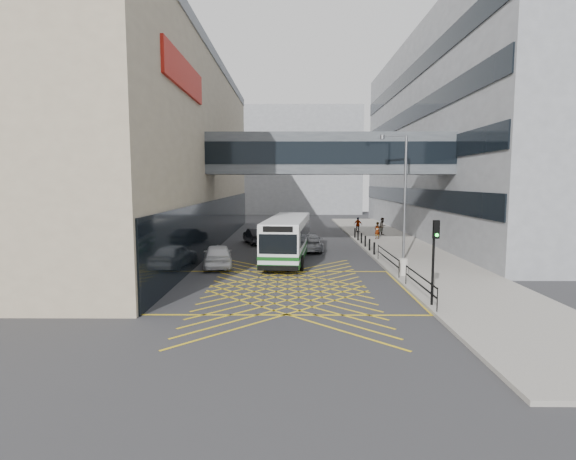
{
  "coord_description": "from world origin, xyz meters",
  "views": [
    {
      "loc": [
        0.2,
        -22.4,
        5.43
      ],
      "look_at": [
        0.0,
        4.0,
        2.6
      ],
      "focal_mm": 28.0,
      "sensor_mm": 36.0,
      "label": 1
    }
  ],
  "objects_px": {
    "traffic_light": "(434,250)",
    "pedestrian_a": "(377,230)",
    "car_silver": "(309,242)",
    "litter_bin": "(403,267)",
    "pedestrian_b": "(383,226)",
    "pedestrian_c": "(358,225)",
    "bus": "(288,237)",
    "street_lamp": "(402,190)",
    "car_white": "(218,255)",
    "car_dark": "(256,236)"
  },
  "relations": [
    {
      "from": "car_silver",
      "to": "pedestrian_a",
      "type": "xyz_separation_m",
      "value": [
        6.57,
        6.39,
        0.22
      ]
    },
    {
      "from": "pedestrian_a",
      "to": "pedestrian_c",
      "type": "bearing_deg",
      "value": -111.46
    },
    {
      "from": "street_lamp",
      "to": "pedestrian_a",
      "type": "bearing_deg",
      "value": 77.75
    },
    {
      "from": "traffic_light",
      "to": "pedestrian_c",
      "type": "distance_m",
      "value": 28.31
    },
    {
      "from": "car_silver",
      "to": "pedestrian_c",
      "type": "bearing_deg",
      "value": -117.62
    },
    {
      "from": "litter_bin",
      "to": "pedestrian_a",
      "type": "distance_m",
      "value": 16.4
    },
    {
      "from": "car_silver",
      "to": "pedestrian_a",
      "type": "height_order",
      "value": "pedestrian_a"
    },
    {
      "from": "car_dark",
      "to": "street_lamp",
      "type": "xyz_separation_m",
      "value": [
        10.49,
        -9.58,
        4.21
      ]
    },
    {
      "from": "street_lamp",
      "to": "litter_bin",
      "type": "bearing_deg",
      "value": -110.87
    },
    {
      "from": "bus",
      "to": "car_white",
      "type": "distance_m",
      "value": 5.21
    },
    {
      "from": "car_white",
      "to": "pedestrian_c",
      "type": "xyz_separation_m",
      "value": [
        11.73,
        18.79,
        0.17
      ]
    },
    {
      "from": "bus",
      "to": "car_white",
      "type": "bearing_deg",
      "value": -144.24
    },
    {
      "from": "street_lamp",
      "to": "litter_bin",
      "type": "height_order",
      "value": "street_lamp"
    },
    {
      "from": "bus",
      "to": "litter_bin",
      "type": "xyz_separation_m",
      "value": [
        6.63,
        -5.67,
        -0.98
      ]
    },
    {
      "from": "car_white",
      "to": "litter_bin",
      "type": "relative_size",
      "value": 5.2
    },
    {
      "from": "bus",
      "to": "pedestrian_b",
      "type": "distance_m",
      "value": 16.48
    },
    {
      "from": "traffic_light",
      "to": "pedestrian_b",
      "type": "height_order",
      "value": "traffic_light"
    },
    {
      "from": "pedestrian_c",
      "to": "car_white",
      "type": "bearing_deg",
      "value": 87.19
    },
    {
      "from": "litter_bin",
      "to": "pedestrian_c",
      "type": "relative_size",
      "value": 0.59
    },
    {
      "from": "bus",
      "to": "pedestrian_c",
      "type": "xyz_separation_m",
      "value": [
        7.28,
        16.2,
        -0.66
      ]
    },
    {
      "from": "car_silver",
      "to": "pedestrian_a",
      "type": "distance_m",
      "value": 9.16
    },
    {
      "from": "pedestrian_b",
      "to": "pedestrian_c",
      "type": "relative_size",
      "value": 1.12
    },
    {
      "from": "car_white",
      "to": "car_silver",
      "type": "distance_m",
      "value": 9.18
    },
    {
      "from": "car_dark",
      "to": "pedestrian_a",
      "type": "relative_size",
      "value": 2.81
    },
    {
      "from": "traffic_light",
      "to": "car_silver",
      "type": "bearing_deg",
      "value": 101.32
    },
    {
      "from": "street_lamp",
      "to": "traffic_light",
      "type": "bearing_deg",
      "value": -105.62
    },
    {
      "from": "traffic_light",
      "to": "pedestrian_a",
      "type": "distance_m",
      "value": 22.82
    },
    {
      "from": "bus",
      "to": "pedestrian_a",
      "type": "xyz_separation_m",
      "value": [
        8.23,
        10.64,
        -0.67
      ]
    },
    {
      "from": "bus",
      "to": "pedestrian_c",
      "type": "bearing_deg",
      "value": 71.36
    },
    {
      "from": "street_lamp",
      "to": "pedestrian_a",
      "type": "relative_size",
      "value": 5.33
    },
    {
      "from": "car_white",
      "to": "pedestrian_c",
      "type": "bearing_deg",
      "value": -131.05
    },
    {
      "from": "car_dark",
      "to": "litter_bin",
      "type": "xyz_separation_m",
      "value": [
        9.54,
        -14.12,
        -0.06
      ]
    },
    {
      "from": "bus",
      "to": "pedestrian_b",
      "type": "bearing_deg",
      "value": 61.06
    },
    {
      "from": "car_silver",
      "to": "litter_bin",
      "type": "relative_size",
      "value": 5.02
    },
    {
      "from": "traffic_light",
      "to": "car_dark",
      "type": "bearing_deg",
      "value": 109.64
    },
    {
      "from": "street_lamp",
      "to": "pedestrian_a",
      "type": "distance_m",
      "value": 12.44
    },
    {
      "from": "car_white",
      "to": "pedestrian_b",
      "type": "bearing_deg",
      "value": -139.52
    },
    {
      "from": "car_dark",
      "to": "pedestrian_c",
      "type": "relative_size",
      "value": 2.8
    },
    {
      "from": "car_white",
      "to": "traffic_light",
      "type": "bearing_deg",
      "value": 129.65
    },
    {
      "from": "car_silver",
      "to": "litter_bin",
      "type": "bearing_deg",
      "value": 114.13
    },
    {
      "from": "bus",
      "to": "pedestrian_a",
      "type": "bearing_deg",
      "value": 57.84
    },
    {
      "from": "car_white",
      "to": "car_dark",
      "type": "distance_m",
      "value": 11.14
    },
    {
      "from": "bus",
      "to": "car_white",
      "type": "relative_size",
      "value": 2.26
    },
    {
      "from": "bus",
      "to": "pedestrian_c",
      "type": "relative_size",
      "value": 6.97
    },
    {
      "from": "litter_bin",
      "to": "pedestrian_b",
      "type": "xyz_separation_m",
      "value": [
        2.7,
        19.24,
        0.41
      ]
    },
    {
      "from": "car_dark",
      "to": "pedestrian_c",
      "type": "height_order",
      "value": "pedestrian_c"
    },
    {
      "from": "litter_bin",
      "to": "pedestrian_b",
      "type": "height_order",
      "value": "pedestrian_b"
    },
    {
      "from": "car_white",
      "to": "pedestrian_c",
      "type": "distance_m",
      "value": 22.15
    },
    {
      "from": "traffic_light",
      "to": "litter_bin",
      "type": "distance_m",
      "value": 6.66
    },
    {
      "from": "car_dark",
      "to": "pedestrian_c",
      "type": "xyz_separation_m",
      "value": [
        10.2,
        7.76,
        0.26
      ]
    }
  ]
}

